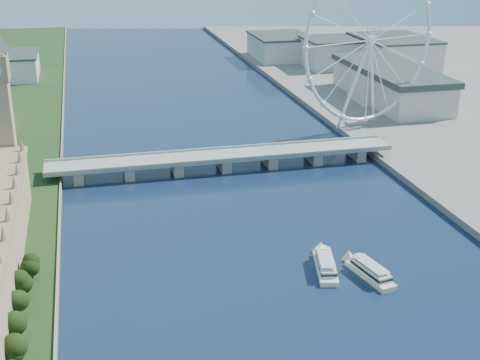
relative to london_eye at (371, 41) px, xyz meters
name	(u,v)px	position (x,y,z in m)	size (l,w,h in m)	color
westminster_bridge	(224,159)	(-119.98, -55.08, -60.89)	(220.00, 22.00, 9.50)	gray
london_eye	(371,41)	(0.00, 0.00, 0.00)	(113.60, 39.12, 124.30)	silver
county_hall	(389,103)	(55.02, 74.92, -67.52)	(54.00, 144.00, 35.00)	beige
city_skyline	(207,63)	(-80.75, 205.00, -50.56)	(505.00, 280.00, 32.00)	beige
tour_boat_near	(325,271)	(-103.90, -197.06, -67.52)	(8.43, 32.84, 7.29)	silver
tour_boat_far	(370,277)	(-86.71, -207.35, -67.52)	(8.12, 31.66, 7.01)	beige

